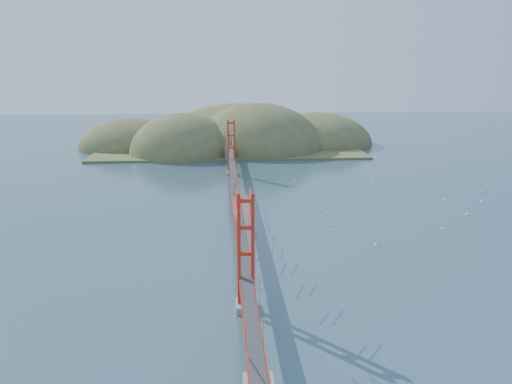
{
  "coord_description": "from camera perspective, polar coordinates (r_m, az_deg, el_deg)",
  "views": [
    {
      "loc": [
        -2.16,
        -74.0,
        23.37
      ],
      "look_at": [
        3.09,
        0.0,
        3.9
      ],
      "focal_mm": 35.0,
      "sensor_mm": 36.0,
      "label": 1
    }
  ],
  "objects": [
    {
      "name": "sailboat_17",
      "position": [
        119.47,
        13.89,
        3.07
      ],
      "size": [
        0.65,
        0.61,
        0.74
      ],
      "color": "white",
      "rests_on": "ground"
    },
    {
      "name": "sailboat_extra_1",
      "position": [
        79.61,
        11.19,
        -2.55
      ],
      "size": [
        0.53,
        0.53,
        0.56
      ],
      "color": "white",
      "rests_on": "ground"
    },
    {
      "name": "sailboat_11",
      "position": [
        100.8,
        24.35,
        0.06
      ],
      "size": [
        0.68,
        0.68,
        0.73
      ],
      "color": "white",
      "rests_on": "ground"
    },
    {
      "name": "sailboat_14",
      "position": [
        82.75,
        20.87,
        -2.6
      ],
      "size": [
        0.55,
        0.55,
        0.58
      ],
      "color": "white",
      "rests_on": "ground"
    },
    {
      "name": "sailboat_12",
      "position": [
        100.86,
        4.48,
        1.34
      ],
      "size": [
        0.56,
        0.53,
        0.63
      ],
      "color": "white",
      "rests_on": "ground"
    },
    {
      "name": "sailboat_5",
      "position": [
        92.47,
        20.68,
        -0.81
      ],
      "size": [
        0.6,
        0.65,
        0.73
      ],
      "color": "white",
      "rests_on": "ground"
    },
    {
      "name": "sailboat_0",
      "position": [
        67.7,
        13.53,
        -5.78
      ],
      "size": [
        0.53,
        0.63,
        0.73
      ],
      "color": "white",
      "rests_on": "ground"
    },
    {
      "name": "sailboat_4",
      "position": [
        94.09,
        24.37,
        -0.92
      ],
      "size": [
        0.58,
        0.63,
        0.71
      ],
      "color": "white",
      "rests_on": "ground"
    },
    {
      "name": "sailboat_2",
      "position": [
        84.99,
        22.96,
        -2.35
      ],
      "size": [
        0.62,
        0.55,
        0.71
      ],
      "color": "white",
      "rests_on": "ground"
    },
    {
      "name": "sailboat_8",
      "position": [
        100.79,
        13.04,
        0.99
      ],
      "size": [
        0.55,
        0.48,
        0.62
      ],
      "color": "white",
      "rests_on": "ground"
    },
    {
      "name": "sailboat_1",
      "position": [
        74.53,
        8.97,
        -3.64
      ],
      "size": [
        0.65,
        0.65,
        0.68
      ],
      "color": "white",
      "rests_on": "ground"
    },
    {
      "name": "far_headlands",
      "position": [
        144.48,
        -2.28,
        5.38
      ],
      "size": [
        84.0,
        58.0,
        25.0
      ],
      "color": "olive",
      "rests_on": "ground"
    },
    {
      "name": "sailboat_6",
      "position": [
        76.74,
        20.48,
        -3.88
      ],
      "size": [
        0.57,
        0.57,
        0.61
      ],
      "color": "white",
      "rests_on": "ground"
    },
    {
      "name": "sailboat_16",
      "position": [
        79.83,
        8.1,
        -2.37
      ],
      "size": [
        0.55,
        0.55,
        0.6
      ],
      "color": "white",
      "rests_on": "ground"
    },
    {
      "name": "bridge",
      "position": [
        75.99,
        -2.34,
        2.26
      ],
      "size": [
        2.2,
        94.4,
        12.0
      ],
      "color": "gray",
      "rests_on": "ground"
    },
    {
      "name": "sailboat_3",
      "position": [
        90.21,
        3.12,
        -0.24
      ],
      "size": [
        0.56,
        0.46,
        0.65
      ],
      "color": "white",
      "rests_on": "ground"
    },
    {
      "name": "ground",
      "position": [
        77.63,
        -2.28,
        -2.83
      ],
      "size": [
        320.0,
        320.0,
        0.0
      ],
      "primitive_type": "plane",
      "color": "#325564",
      "rests_on": "ground"
    },
    {
      "name": "sailboat_15",
      "position": [
        102.34,
        17.09,
        0.92
      ],
      "size": [
        0.53,
        0.54,
        0.61
      ],
      "color": "white",
      "rests_on": "ground"
    },
    {
      "name": "sailboat_7",
      "position": [
        112.21,
        14.96,
        2.25
      ],
      "size": [
        0.53,
        0.49,
        0.59
      ],
      "color": "white",
      "rests_on": "ground"
    },
    {
      "name": "sailboat_extra_0",
      "position": [
        75.08,
        2.39,
        -3.33
      ],
      "size": [
        0.51,
        0.43,
        0.6
      ],
      "color": "white",
      "rests_on": "ground"
    }
  ]
}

